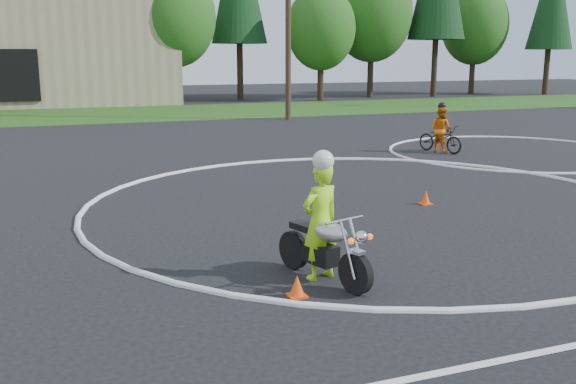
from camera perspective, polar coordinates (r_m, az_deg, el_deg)
name	(u,v)px	position (r m, az deg, el deg)	size (l,w,h in m)	color
ground	(449,240)	(11.49, 14.09, -4.19)	(120.00, 120.00, 0.00)	black
grass_strip	(166,113)	(36.71, -10.75, 6.96)	(120.00, 10.00, 0.02)	#1E4714
course_markings	(420,185)	(16.18, 11.67, 0.64)	(19.05, 19.05, 0.12)	silver
primary_motorcycle	(325,248)	(9.07, 3.30, -4.98)	(0.79, 1.86, 1.01)	black
rider_primary_grp	(321,217)	(9.07, 2.92, -2.27)	(0.71, 0.57, 1.87)	#A5F019
rider_second_grp	(441,135)	(21.79, 13.41, 4.98)	(1.09, 1.81, 1.65)	black
traffic_cones	(575,181)	(17.12, 24.13, 0.87)	(18.64, 10.45, 0.30)	#FF4A0D
treeline	(347,6)	(48.62, 5.31, 16.11)	(38.20, 8.10, 14.52)	#382619
utility_poles	(288,12)	(32.17, 0.01, 15.72)	(41.60, 1.12, 10.00)	#473321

